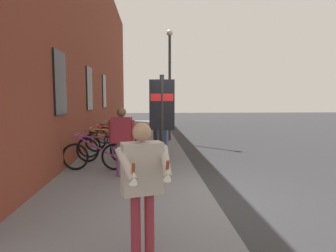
{
  "coord_description": "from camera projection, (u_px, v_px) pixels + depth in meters",
  "views": [
    {
      "loc": [
        -5.36,
        1.22,
        1.99
      ],
      "look_at": [
        2.5,
        0.71,
        1.25
      ],
      "focal_mm": 30.22,
      "sensor_mm": 36.0,
      "label": 1
    }
  ],
  "objects": [
    {
      "name": "ground",
      "position": [
        204.0,
        148.0,
        11.61
      ],
      "size": [
        60.0,
        60.0,
        0.0
      ],
      "primitive_type": "plane",
      "color": "#2D2D30"
    },
    {
      "name": "sidewalk_pavement",
      "position": [
        139.0,
        140.0,
        13.42
      ],
      "size": [
        24.0,
        3.5,
        0.12
      ],
      "primitive_type": "cube",
      "color": "slate",
      "rests_on": "ground"
    },
    {
      "name": "station_facade",
      "position": [
        97.0,
        54.0,
        13.88
      ],
      "size": [
        22.0,
        0.65,
        8.45
      ],
      "color": "brown",
      "rests_on": "ground"
    },
    {
      "name": "bicycle_leaning_wall",
      "position": [
        95.0,
        156.0,
        7.45
      ],
      "size": [
        0.48,
        1.77,
        0.97
      ],
      "color": "black",
      "rests_on": "sidewalk_pavement"
    },
    {
      "name": "bicycle_nearest_sign",
      "position": [
        105.0,
        149.0,
        8.37
      ],
      "size": [
        0.53,
        1.75,
        0.97
      ],
      "color": "black",
      "rests_on": "sidewalk_pavement"
    },
    {
      "name": "bicycle_mid_rack",
      "position": [
        106.0,
        145.0,
        9.15
      ],
      "size": [
        0.48,
        1.77,
        0.97
      ],
      "color": "black",
      "rests_on": "sidewalk_pavement"
    },
    {
      "name": "bicycle_beside_lamp",
      "position": [
        111.0,
        141.0,
        10.17
      ],
      "size": [
        0.48,
        1.77,
        0.97
      ],
      "color": "black",
      "rests_on": "sidewalk_pavement"
    },
    {
      "name": "bicycle_far_end",
      "position": [
        113.0,
        137.0,
        11.06
      ],
      "size": [
        0.65,
        1.72,
        0.97
      ],
      "color": "black",
      "rests_on": "sidewalk_pavement"
    },
    {
      "name": "bicycle_under_window",
      "position": [
        118.0,
        135.0,
        11.92
      ],
      "size": [
        0.48,
        1.77,
        0.97
      ],
      "color": "black",
      "rests_on": "sidewalk_pavement"
    },
    {
      "name": "transit_info_sign",
      "position": [
        162.0,
        112.0,
        6.18
      ],
      "size": [
        0.14,
        0.56,
        2.4
      ],
      "color": "black",
      "rests_on": "sidewalk_pavement"
    },
    {
      "name": "pedestrian_crossing_street",
      "position": [
        163.0,
        123.0,
        9.68
      ],
      "size": [
        0.27,
        0.65,
        1.73
      ],
      "color": "#334C8C",
      "rests_on": "sidewalk_pavement"
    },
    {
      "name": "pedestrian_by_facade",
      "position": [
        158.0,
        133.0,
        7.75
      ],
      "size": [
        0.59,
        0.28,
        1.55
      ],
      "color": "#334C8C",
      "rests_on": "sidewalk_pavement"
    },
    {
      "name": "pedestrian_near_bus",
      "position": [
        122.0,
        135.0,
        6.81
      ],
      "size": [
        0.3,
        0.63,
        1.68
      ],
      "color": "#723F72",
      "rests_on": "sidewalk_pavement"
    },
    {
      "name": "tourist_with_hotdogs",
      "position": [
        143.0,
        176.0,
        3.22
      ],
      "size": [
        0.64,
        0.64,
        1.61
      ],
      "color": "maroon",
      "rests_on": "sidewalk_pavement"
    },
    {
      "name": "street_lamp",
      "position": [
        170.0,
        75.0,
        12.78
      ],
      "size": [
        0.28,
        0.28,
        4.97
      ],
      "color": "#333338",
      "rests_on": "sidewalk_pavement"
    }
  ]
}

